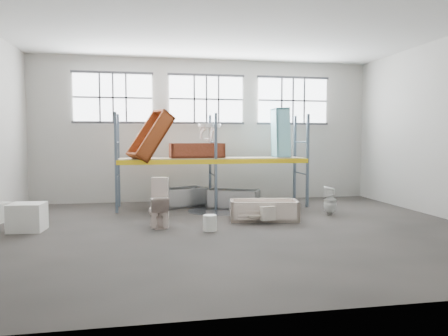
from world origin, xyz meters
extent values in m
cube|color=#47413C|center=(0.00, 0.00, -0.05)|extent=(12.00, 10.00, 0.10)
cube|color=silver|center=(0.00, 0.00, 5.05)|extent=(12.00, 10.00, 0.10)
cube|color=#A9A59C|center=(0.00, 5.05, 2.50)|extent=(12.00, 0.10, 5.00)
cube|color=#9D9A92|center=(0.00, -5.05, 2.50)|extent=(12.00, 0.10, 5.00)
cube|color=white|center=(-3.20, 4.94, 3.60)|extent=(2.60, 0.04, 1.60)
cube|color=white|center=(0.00, 4.94, 3.60)|extent=(2.60, 0.04, 1.60)
cube|color=white|center=(3.20, 4.94, 3.60)|extent=(2.60, 0.04, 1.60)
cube|color=slate|center=(-3.00, 2.90, 1.50)|extent=(0.08, 0.08, 3.00)
cube|color=slate|center=(-3.00, 4.10, 1.50)|extent=(0.08, 0.08, 3.00)
cube|color=slate|center=(0.00, 2.90, 1.50)|extent=(0.08, 0.08, 3.00)
cube|color=slate|center=(0.00, 4.10, 1.50)|extent=(0.08, 0.08, 3.00)
cube|color=slate|center=(3.00, 2.90, 1.50)|extent=(0.08, 0.08, 3.00)
cube|color=slate|center=(3.00, 4.10, 1.50)|extent=(0.08, 0.08, 3.00)
cube|color=yellow|center=(0.00, 2.90, 1.50)|extent=(6.00, 0.10, 0.14)
cube|color=yellow|center=(0.00, 4.10, 1.50)|extent=(6.00, 0.10, 0.14)
cube|color=gray|center=(0.00, 3.50, 1.58)|extent=(5.90, 1.10, 0.03)
cylinder|color=black|center=(0.00, 2.70, 0.00)|extent=(1.80, 1.80, 0.00)
cube|color=beige|center=(0.97, 0.48, 0.28)|extent=(0.41, 0.25, 0.36)
imported|color=white|center=(0.65, 0.64, 0.16)|extent=(0.52, 0.52, 0.15)
imported|color=beige|center=(-1.87, 0.60, 0.40)|extent=(0.60, 0.85, 0.79)
cube|color=beige|center=(-1.79, 0.54, 0.63)|extent=(0.44, 0.32, 1.26)
imported|color=white|center=(3.14, 1.48, 0.41)|extent=(0.50, 0.50, 0.83)
imported|color=white|center=(-0.13, 3.30, 2.09)|extent=(0.86, 0.77, 0.64)
cylinder|color=white|center=(-0.63, -0.06, 0.19)|extent=(0.42, 0.42, 0.38)
cube|color=white|center=(-4.94, 0.73, 0.33)|extent=(0.84, 0.73, 0.67)
camera|label=1|loc=(-2.12, -9.99, 2.22)|focal=33.94mm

